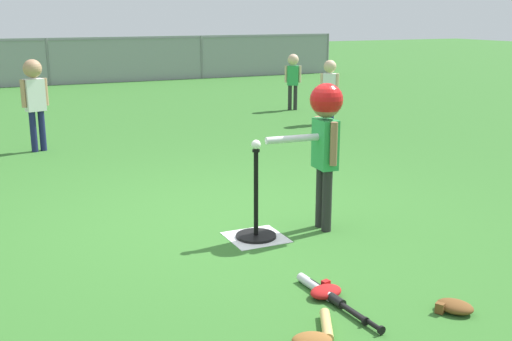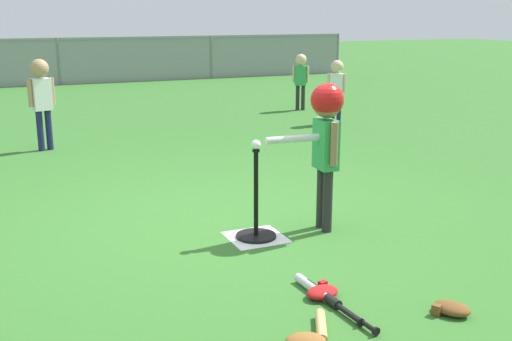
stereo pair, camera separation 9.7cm
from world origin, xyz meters
The scene contains 15 objects.
ground_plane centered at (0.00, 0.00, 0.00)m, with size 60.00×60.00×0.00m, color #336B28.
home_plate centered at (0.10, -0.48, 0.00)m, with size 0.44×0.44×0.01m, color white.
batting_tee centered at (0.10, -0.48, 0.12)m, with size 0.32×0.32×0.72m.
baseball_on_tee centered at (0.10, -0.48, 0.75)m, with size 0.07×0.07×0.07m, color white.
batter_child centered at (0.68, -0.53, 0.86)m, with size 0.64×0.34×1.20m.
fielder_deep_center centered at (-1.10, 3.59, 0.76)m, with size 0.34×0.23×1.17m.
fielder_near_left centered at (3.55, 5.33, 0.65)m, with size 0.27×0.21×1.02m.
fielder_deep_left centered at (3.39, 3.81, 0.65)m, with size 0.25×0.22×1.01m.
spare_bat_silver centered at (0.03, -1.60, 0.03)m, with size 0.09×0.70×0.06m.
spare_bat_wood centered at (-0.20, -2.05, 0.03)m, with size 0.33×0.57×0.06m.
spare_bat_black centered at (0.05, -1.72, 0.03)m, with size 0.11×0.72×0.06m.
glove_by_plate centered at (-0.33, -2.12, 0.04)m, with size 0.26×0.22×0.07m.
glove_near_bats centered at (0.05, -1.63, 0.04)m, with size 0.25×0.21×0.07m.
glove_tossed_aside centered at (0.64, -2.13, 0.04)m, with size 0.25×0.27×0.07m.
outfield_fence centered at (0.00, 11.41, 0.62)m, with size 16.06×0.06×1.15m.
Camera 1 is at (-1.86, -4.69, 1.73)m, focal length 43.49 mm.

